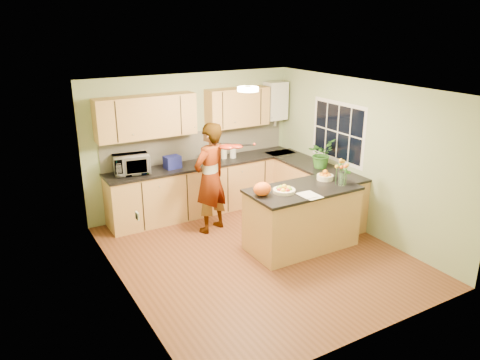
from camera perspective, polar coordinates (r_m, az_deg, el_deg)
floor at (r=7.19m, az=2.11°, el=-9.09°), size 4.50×4.50×0.00m
ceiling at (r=6.40m, az=2.39°, el=11.04°), size 4.00×4.50×0.02m
wall_back at (r=8.60m, az=-5.81°, el=4.54°), size 4.00×0.02×2.50m
wall_front at (r=5.08m, az=16.01°, el=-6.67°), size 4.00×0.02×2.50m
wall_left at (r=5.93m, az=-14.34°, el=-2.73°), size 0.02×4.50×2.50m
wall_right at (r=7.90m, az=14.61°, el=2.71°), size 0.02×4.50×2.50m
back_counter at (r=8.61m, az=-4.20°, el=-0.83°), size 3.64×0.62×0.94m
right_counter at (r=8.55m, az=8.78°, el=-1.15°), size 0.62×2.24×0.94m
splashback at (r=8.64m, az=-5.16°, el=4.29°), size 3.60×0.02×0.52m
upper_cabinets at (r=8.25m, az=-6.58°, el=8.16°), size 3.20×0.34×0.70m
boiler at (r=9.15m, az=4.34°, el=9.60°), size 0.40×0.30×0.86m
window_right at (r=8.24m, az=11.85°, el=5.74°), size 0.01×1.30×1.05m
light_switch at (r=5.38m, az=-12.41°, el=-4.29°), size 0.02×0.09×0.09m
ceiling_lamp at (r=6.66m, az=0.97°, el=11.03°), size 0.30×0.30×0.07m
peninsula_island at (r=7.29m, az=7.52°, el=-4.58°), size 1.70×0.87×0.97m
fruit_dish at (r=6.90m, az=5.40°, el=-1.14°), size 0.33×0.33×0.12m
orange_bowl at (r=7.53m, az=10.34°, el=0.53°), size 0.26×0.26×0.15m
flower_vase at (r=7.26m, az=12.41°, el=1.60°), size 0.24×0.24×0.45m
orange_bag at (r=6.73m, az=2.73°, el=-1.10°), size 0.33×0.31×0.20m
papers at (r=6.83m, az=8.55°, el=-1.84°), size 0.24×0.33×0.01m
violinist at (r=7.66m, az=-3.65°, el=0.23°), size 0.79×0.66×1.85m
violin at (r=7.40m, az=-1.58°, el=4.07°), size 0.62×0.54×0.16m
microwave at (r=7.98m, az=-13.12°, el=1.87°), size 0.63×0.47×0.32m
blue_box at (r=8.17m, az=-8.25°, el=2.18°), size 0.29×0.23×0.22m
kettle at (r=8.45m, az=-4.21°, el=2.94°), size 0.15×0.15×0.27m
jar_cream at (r=8.66m, az=-1.97°, el=3.18°), size 0.11×0.11×0.17m
jar_white at (r=8.70m, az=-0.87°, el=3.30°), size 0.12×0.12×0.18m
potted_plant at (r=8.19m, az=9.85°, el=3.20°), size 0.57×0.54×0.50m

